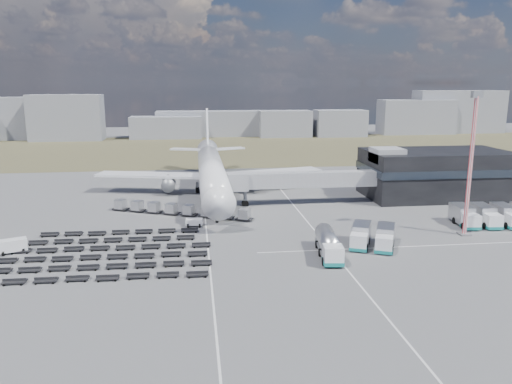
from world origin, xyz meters
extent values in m
plane|color=#565659|center=(0.00, 0.00, 0.00)|extent=(420.00, 420.00, 0.00)
cube|color=brown|center=(0.00, 110.00, 0.01)|extent=(420.00, 90.00, 0.01)
cube|color=silver|center=(-2.00, 5.00, 0.01)|extent=(0.25, 110.00, 0.01)
cube|color=silver|center=(16.00, 5.00, 0.01)|extent=(0.25, 110.00, 0.01)
cube|color=silver|center=(25.00, -8.00, 0.01)|extent=(40.00, 0.25, 0.01)
cube|color=black|center=(48.00, 24.00, 5.00)|extent=(30.00, 16.00, 10.00)
cube|color=#262D38|center=(48.00, 24.00, 6.20)|extent=(30.40, 16.40, 1.60)
cube|color=#939399|center=(36.00, 22.00, 9.50)|extent=(6.00, 6.00, 3.00)
cube|color=#939399|center=(18.10, 20.50, 5.10)|extent=(29.80, 3.00, 3.00)
cube|color=#939399|center=(4.70, 20.00, 5.10)|extent=(4.00, 3.60, 3.40)
cylinder|color=slate|center=(6.20, 20.50, 2.55)|extent=(0.70, 0.70, 5.10)
cylinder|color=black|center=(6.20, 20.50, 0.45)|extent=(1.40, 0.90, 1.40)
cylinder|color=white|center=(0.00, 30.00, 5.30)|extent=(5.60, 48.00, 5.60)
cone|color=white|center=(0.00, 3.50, 5.30)|extent=(5.60, 5.00, 5.60)
cone|color=white|center=(0.00, 58.00, 6.10)|extent=(5.60, 8.00, 5.60)
cube|color=black|center=(0.00, 5.50, 6.10)|extent=(2.20, 2.00, 0.80)
cube|color=white|center=(-13.00, 35.00, 4.10)|extent=(25.59, 11.38, 0.50)
cube|color=white|center=(13.00, 35.00, 4.10)|extent=(25.59, 11.38, 0.50)
cylinder|color=slate|center=(-9.50, 33.00, 2.40)|extent=(3.00, 5.00, 3.00)
cylinder|color=slate|center=(9.50, 33.00, 2.40)|extent=(3.00, 5.00, 3.00)
cube|color=white|center=(-5.50, 60.00, 6.50)|extent=(9.49, 5.63, 0.35)
cube|color=white|center=(5.50, 60.00, 6.50)|extent=(9.49, 5.63, 0.35)
cube|color=white|center=(0.00, 61.00, 11.80)|extent=(0.50, 9.06, 11.45)
cylinder|color=slate|center=(0.00, 9.00, 1.25)|extent=(0.50, 0.50, 2.50)
cylinder|color=slate|center=(-3.20, 34.00, 1.25)|extent=(0.60, 0.60, 2.50)
cylinder|color=slate|center=(3.20, 34.00, 1.25)|extent=(0.60, 0.60, 2.50)
cylinder|color=black|center=(0.00, 9.00, 0.50)|extent=(0.50, 1.20, 1.20)
cube|color=gray|center=(-83.25, 153.91, 9.10)|extent=(17.08, 12.00, 18.21)
cube|color=gray|center=(-57.48, 146.86, 9.70)|extent=(30.03, 12.00, 19.39)
cube|color=gray|center=(-15.83, 149.94, 4.82)|extent=(31.22, 12.00, 9.64)
cube|color=gray|center=(5.25, 156.63, 5.76)|extent=(51.66, 12.00, 11.53)
cube|color=gray|center=(37.75, 149.92, 5.92)|extent=(23.68, 12.00, 11.84)
cube|color=gray|center=(63.45, 148.46, 6.01)|extent=(23.05, 12.00, 12.01)
cube|color=gray|center=(103.06, 154.68, 8.14)|extent=(35.90, 12.00, 16.28)
cube|color=gray|center=(126.19, 157.87, 10.29)|extent=(43.92, 12.00, 20.58)
cube|color=white|center=(14.50, -14.48, 1.56)|extent=(2.87, 2.87, 2.48)
cube|color=#167F7D|center=(14.50, -14.48, 0.59)|extent=(2.98, 2.98, 0.54)
cylinder|color=#B6B6BB|center=(15.11, -9.24, 2.05)|extent=(3.61, 8.33, 2.69)
cube|color=slate|center=(15.11, -9.24, 0.81)|extent=(3.50, 8.32, 0.38)
cylinder|color=black|center=(14.92, -10.84, 0.54)|extent=(2.92, 1.50, 1.18)
cube|color=white|center=(-4.00, 6.93, 0.67)|extent=(3.01, 1.91, 1.33)
cube|color=white|center=(-30.13, -3.64, 1.03)|extent=(4.15, 3.04, 2.06)
cube|color=white|center=(15.55, 38.24, 1.58)|extent=(4.09, 6.35, 2.76)
cube|color=#167F7D|center=(15.55, 38.24, 0.44)|extent=(4.21, 6.48, 0.44)
cube|color=white|center=(19.93, -8.93, 1.37)|extent=(3.17, 3.12, 2.32)
cube|color=#167F7D|center=(19.93, -8.93, 0.48)|extent=(3.31, 3.26, 0.48)
cube|color=#B6B6BB|center=(21.45, -5.56, 1.79)|extent=(4.31, 5.47, 2.74)
cube|color=white|center=(23.20, -10.41, 1.37)|extent=(3.17, 3.12, 2.32)
cube|color=#167F7D|center=(23.20, -10.41, 0.48)|extent=(3.31, 3.26, 0.48)
cube|color=#B6B6BB|center=(24.72, -7.05, 1.79)|extent=(4.31, 5.47, 2.74)
cube|color=white|center=(42.19, -0.76, 1.42)|extent=(2.71, 2.61, 2.41)
cube|color=#167F7D|center=(42.19, -0.76, 0.49)|extent=(2.83, 2.73, 0.49)
cube|color=#B6B6BB|center=(42.52, 3.06, 1.86)|extent=(3.05, 5.24, 2.84)
cube|color=white|center=(45.90, -1.08, 1.42)|extent=(2.71, 2.61, 2.41)
cube|color=#167F7D|center=(45.90, -1.08, 0.49)|extent=(2.83, 2.73, 0.49)
cube|color=#B6B6BB|center=(46.22, 2.74, 1.86)|extent=(3.05, 5.24, 2.84)
cube|color=#B6B6BB|center=(49.93, 2.42, 1.86)|extent=(3.05, 5.24, 2.84)
cube|color=black|center=(-18.08, 19.79, 0.34)|extent=(3.41, 2.84, 0.20)
cube|color=#B6B6BB|center=(-18.08, 19.79, 1.29)|extent=(2.38, 2.38, 1.69)
cube|color=black|center=(-14.80, 18.31, 0.34)|extent=(3.41, 2.84, 0.20)
cube|color=#B6B6BB|center=(-14.80, 18.31, 1.29)|extent=(2.38, 2.38, 1.69)
cube|color=black|center=(-11.51, 16.84, 0.34)|extent=(3.41, 2.84, 0.20)
cube|color=#B6B6BB|center=(-11.51, 16.84, 1.29)|extent=(2.38, 2.38, 1.69)
cube|color=black|center=(-8.22, 15.36, 0.34)|extent=(3.41, 2.84, 0.20)
cube|color=#B6B6BB|center=(-8.22, 15.36, 1.29)|extent=(2.38, 2.38, 1.69)
cube|color=black|center=(-4.93, 13.89, 0.34)|extent=(3.41, 2.84, 0.20)
cube|color=#B6B6BB|center=(-4.93, 13.89, 1.29)|extent=(2.38, 2.38, 1.69)
cube|color=black|center=(-1.65, 12.42, 0.34)|extent=(3.41, 2.84, 0.20)
cube|color=#B6B6BB|center=(-1.65, 12.42, 1.29)|extent=(2.38, 2.38, 1.69)
cube|color=black|center=(1.64, 10.94, 0.34)|extent=(3.41, 2.84, 0.20)
cube|color=#B6B6BB|center=(1.64, 10.94, 1.29)|extent=(2.38, 2.38, 1.69)
cube|color=black|center=(4.93, 9.47, 0.34)|extent=(3.41, 2.84, 0.20)
cube|color=#B6B6BB|center=(4.93, 9.47, 1.29)|extent=(2.38, 2.38, 1.69)
cube|color=black|center=(-16.73, -15.59, 0.34)|extent=(29.83, 1.74, 0.67)
cube|color=black|center=(-16.69, -11.68, 0.34)|extent=(29.83, 1.74, 0.67)
cube|color=black|center=(-16.64, -7.76, 0.34)|extent=(29.83, 1.74, 0.67)
cube|color=black|center=(-16.59, -3.85, 0.34)|extent=(29.83, 1.74, 0.67)
cube|color=black|center=(-16.55, 0.06, 0.34)|extent=(26.10, 1.70, 0.67)
cube|color=black|center=(-16.50, 3.97, 0.34)|extent=(26.10, 1.70, 0.67)
cylinder|color=red|center=(39.59, -3.35, 11.09)|extent=(0.62, 0.62, 22.18)
cube|color=slate|center=(39.59, -3.35, 22.45)|extent=(2.19, 1.16, 1.06)
cube|color=#565659|center=(39.59, -3.35, 0.13)|extent=(1.77, 1.77, 0.27)
camera|label=1|loc=(-3.66, -76.29, 24.16)|focal=35.00mm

